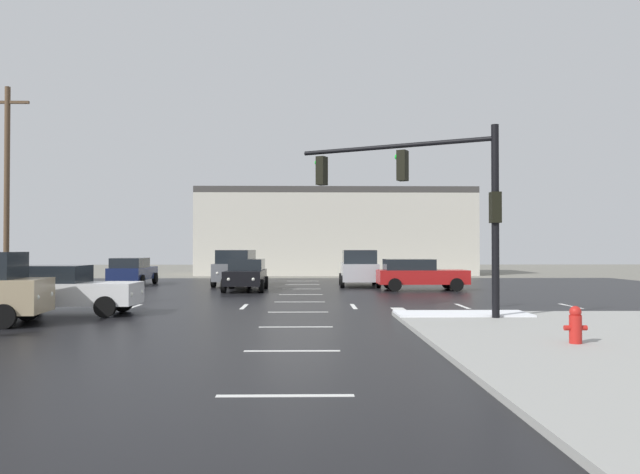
# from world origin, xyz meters

# --- Properties ---
(ground_plane) EXTENTS (120.00, 120.00, 0.00)m
(ground_plane) POSITION_xyz_m (0.00, 0.00, 0.00)
(ground_plane) COLOR slate
(road_asphalt) EXTENTS (44.00, 44.00, 0.02)m
(road_asphalt) POSITION_xyz_m (0.00, 0.00, 0.01)
(road_asphalt) COLOR black
(road_asphalt) RESTS_ON ground_plane
(snow_strip_curbside) EXTENTS (4.00, 1.60, 0.06)m
(snow_strip_curbside) POSITION_xyz_m (5.00, -4.00, 0.17)
(snow_strip_curbside) COLOR white
(snow_strip_curbside) RESTS_ON sidewalk_corner
(lane_markings) EXTENTS (36.15, 36.15, 0.01)m
(lane_markings) POSITION_xyz_m (1.20, -1.38, 0.02)
(lane_markings) COLOR silver
(lane_markings) RESTS_ON road_asphalt
(traffic_signal_mast) EXTENTS (5.72, 3.32, 5.62)m
(traffic_signal_mast) POSITION_xyz_m (4.16, -3.98, 3.97)
(traffic_signal_mast) COLOR black
(traffic_signal_mast) RESTS_ON sidewalk_corner
(fire_hydrant) EXTENTS (0.48, 0.26, 0.79)m
(fire_hydrant) POSITION_xyz_m (5.99, -9.87, 0.54)
(fire_hydrant) COLOR red
(fire_hydrant) RESTS_ON sidewalk_corner
(strip_building_background) EXTENTS (22.16, 8.00, 6.96)m
(strip_building_background) POSITION_xyz_m (2.56, 29.69, 3.48)
(strip_building_background) COLOR beige
(strip_building_background) RESTS_ON ground_plane
(sedan_red) EXTENTS (4.56, 2.07, 1.58)m
(sedan_red) POSITION_xyz_m (5.94, 8.85, 0.85)
(sedan_red) COLOR #B21919
(sedan_red) RESTS_ON road_asphalt
(suv_grey) EXTENTS (2.35, 4.91, 2.03)m
(suv_grey) POSITION_xyz_m (-3.75, 12.99, 1.09)
(suv_grey) COLOR slate
(suv_grey) RESTS_ON road_asphalt
(sedan_black) EXTENTS (2.03, 4.55, 1.58)m
(sedan_black) POSITION_xyz_m (-2.79, 8.93, 0.85)
(sedan_black) COLOR black
(sedan_black) RESTS_ON road_asphalt
(sedan_white) EXTENTS (4.56, 2.07, 1.58)m
(sedan_white) POSITION_xyz_m (-7.61, -2.61, 0.85)
(sedan_white) COLOR white
(sedan_white) RESTS_ON road_asphalt
(suv_silver) EXTENTS (2.28, 4.88, 2.03)m
(suv_silver) POSITION_xyz_m (3.21, 12.57, 1.09)
(suv_silver) COLOR #B7BABF
(suv_silver) RESTS_ON road_asphalt
(sedan_navy) EXTENTS (2.02, 4.54, 1.58)m
(sedan_navy) POSITION_xyz_m (-9.80, 13.59, 0.85)
(sedan_navy) COLOR #141E47
(sedan_navy) RESTS_ON road_asphalt
(utility_pole_far) EXTENTS (2.20, 0.28, 10.47)m
(utility_pole_far) POSITION_xyz_m (-15.15, 9.63, 5.46)
(utility_pole_far) COLOR brown
(utility_pole_far) RESTS_ON ground_plane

